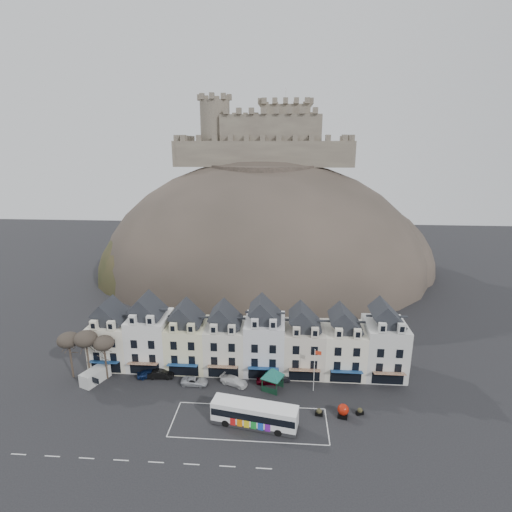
{
  "coord_description": "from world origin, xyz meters",
  "views": [
    {
      "loc": [
        6.46,
        -46.86,
        38.4
      ],
      "look_at": [
        1.25,
        24.0,
        18.27
      ],
      "focal_mm": 28.0,
      "sensor_mm": 36.0,
      "label": 1
    }
  ],
  "objects": [
    {
      "name": "planter_west",
      "position": [
        12.0,
        3.5,
        0.54
      ],
      "size": [
        1.19,
        0.79,
        1.13
      ],
      "rotation": [
        0.0,
        0.0,
        -0.12
      ],
      "color": "black",
      "rests_on": "ground"
    },
    {
      "name": "coach_bay_markings",
      "position": [
        2.0,
        1.25,
        0.0
      ],
      "size": [
        22.0,
        7.5,
        0.01
      ],
      "primitive_type": "cube",
      "color": "silver",
      "rests_on": "ground"
    },
    {
      "name": "flagpole",
      "position": [
        11.66,
        9.54,
        4.23
      ],
      "size": [
        1.05,
        0.31,
        7.42
      ],
      "rotation": [
        0.0,
        0.0,
        -0.23
      ],
      "color": "silver",
      "rests_on": "ground"
    },
    {
      "name": "car_navy",
      "position": [
        -16.0,
        11.34,
        0.69
      ],
      "size": [
        4.37,
        2.76,
        1.39
      ],
      "primitive_type": "imported",
      "rotation": [
        0.0,
        0.0,
        1.87
      ],
      "color": "#0D1C42",
      "rests_on": "ground"
    },
    {
      "name": "ground",
      "position": [
        0.0,
        0.0,
        0.0
      ],
      "size": [
        300.0,
        300.0,
        0.0
      ],
      "primitive_type": "plane",
      "color": "black",
      "rests_on": "ground"
    },
    {
      "name": "tree_left_far",
      "position": [
        -29.0,
        10.5,
        6.9
      ],
      "size": [
        3.61,
        3.61,
        8.24
      ],
      "color": "#372D23",
      "rests_on": "ground"
    },
    {
      "name": "townhouse_terrace",
      "position": [
        0.15,
        15.97,
        5.3
      ],
      "size": [
        54.4,
        9.35,
        11.8
      ],
      "color": "white",
      "rests_on": "ground"
    },
    {
      "name": "planter_east",
      "position": [
        18.0,
        4.15,
        0.52
      ],
      "size": [
        1.2,
        0.86,
        1.08
      ],
      "rotation": [
        0.0,
        0.0,
        0.34
      ],
      "color": "black",
      "rests_on": "ground"
    },
    {
      "name": "castle",
      "position": [
        0.51,
        75.93,
        40.19
      ],
      "size": [
        50.2,
        22.2,
        22.0
      ],
      "color": "brown",
      "rests_on": "ground"
    },
    {
      "name": "white_van",
      "position": [
        -24.57,
        9.5,
        1.12
      ],
      "size": [
        3.8,
        5.33,
        2.23
      ],
      "rotation": [
        0.0,
        0.0,
        -0.38
      ],
      "color": "silver",
      "rests_on": "ground"
    },
    {
      "name": "car_white",
      "position": [
        -1.39,
        10.32,
        0.68
      ],
      "size": [
        5.05,
        3.58,
        1.36
      ],
      "primitive_type": "imported",
      "rotation": [
        0.0,
        0.0,
        1.17
      ],
      "color": "white",
      "rests_on": "ground"
    },
    {
      "name": "car_maroon",
      "position": [
        4.14,
        10.96,
        0.63
      ],
      "size": [
        3.84,
        1.81,
        1.27
      ],
      "primitive_type": "imported",
      "rotation": [
        0.0,
        0.0,
        1.66
      ],
      "color": "#620515",
      "rests_on": "ground"
    },
    {
      "name": "car_charcoal",
      "position": [
        6.0,
        12.0,
        0.63
      ],
      "size": [
        3.86,
        1.47,
        1.26
      ],
      "primitive_type": "imported",
      "rotation": [
        0.0,
        0.0,
        1.53
      ],
      "color": "black",
      "rests_on": "ground"
    },
    {
      "name": "tree_left_near",
      "position": [
        -23.0,
        10.5,
        6.55
      ],
      "size": [
        3.43,
        3.43,
        7.84
      ],
      "color": "#372D23",
      "rests_on": "ground"
    },
    {
      "name": "red_buoy",
      "position": [
        15.44,
        3.45,
        1.04
      ],
      "size": [
        1.67,
        1.67,
        2.04
      ],
      "rotation": [
        0.0,
        0.0,
        -0.25
      ],
      "color": "black",
      "rests_on": "ground"
    },
    {
      "name": "bus_shelter",
      "position": [
        5.0,
        9.48,
        3.03
      ],
      "size": [
        5.65,
        5.65,
        3.9
      ],
      "rotation": [
        0.0,
        0.0,
        -0.41
      ],
      "color": "#103120",
      "rests_on": "ground"
    },
    {
      "name": "car_silver",
      "position": [
        -7.86,
        9.83,
        0.61
      ],
      "size": [
        4.41,
        2.21,
        1.22
      ],
      "primitive_type": "imported",
      "rotation": [
        0.0,
        0.0,
        1.53
      ],
      "color": "silver",
      "rests_on": "ground"
    },
    {
      "name": "tree_left_mid",
      "position": [
        -26.0,
        10.5,
        7.24
      ],
      "size": [
        3.78,
        3.78,
        8.64
      ],
      "color": "#372D23",
      "rests_on": "ground"
    },
    {
      "name": "castle_hill",
      "position": [
        1.25,
        68.95,
        0.11
      ],
      "size": [
        100.0,
        76.0,
        68.0
      ],
      "color": "#342E28",
      "rests_on": "ground"
    },
    {
      "name": "bus",
      "position": [
        2.76,
        0.72,
        1.89
      ],
      "size": [
        12.45,
        4.94,
        3.43
      ],
      "rotation": [
        0.0,
        0.0,
        -0.18
      ],
      "color": "#262628",
      "rests_on": "ground"
    },
    {
      "name": "car_black",
      "position": [
        -13.99,
        11.31,
        0.72
      ],
      "size": [
        4.44,
        1.8,
        1.43
      ],
      "primitive_type": "imported",
      "rotation": [
        0.0,
        0.0,
        1.64
      ],
      "color": "black",
      "rests_on": "ground"
    }
  ]
}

